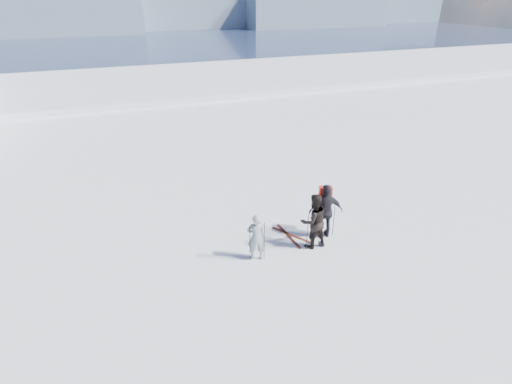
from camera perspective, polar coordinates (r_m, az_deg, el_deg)
lake_basin at (r=41.02m, az=-10.67°, el=6.09°), size 820.00×820.00×71.62m
far_mountain_range at (r=464.32m, az=-18.13°, el=23.96°), size 770.00×110.00×53.00m
skier_grey at (r=12.71m, az=0.02°, el=-6.46°), size 0.68×0.55×1.62m
skier_dark at (r=13.36m, az=8.20°, el=-4.12°), size 0.96×0.75×1.95m
skier_pack at (r=13.95m, az=9.93°, el=-2.73°), size 1.26×0.80×2.00m
backpack at (r=13.59m, az=10.11°, el=2.49°), size 0.48×0.35×0.57m
ski_poles at (r=13.36m, az=6.09°, el=-5.71°), size 3.27×0.52×1.37m
skis_loose at (r=14.29m, az=4.95°, el=-6.22°), size 0.96×1.70×0.03m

